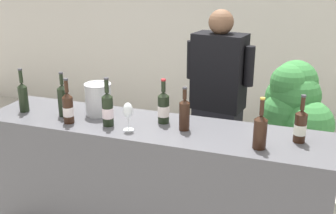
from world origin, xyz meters
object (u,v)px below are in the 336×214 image
at_px(wine_bottle_3, 63,99).
at_px(potted_shrub, 295,105).
at_px(wine_bottle_0, 184,114).
at_px(ice_bucket, 98,99).
at_px(wine_bottle_1, 68,107).
at_px(wine_glass, 128,112).
at_px(wine_bottle_2, 260,130).
at_px(wine_bottle_5, 300,126).
at_px(wine_bottle_6, 108,109).
at_px(wine_bottle_4, 163,107).
at_px(wine_bottle_7, 23,96).
at_px(person_server, 217,114).

bearing_deg(wine_bottle_3, potted_shrub, 38.04).
bearing_deg(wine_bottle_0, ice_bucket, 173.18).
xyz_separation_m(wine_bottle_3, potted_shrub, (1.59, 1.25, -0.26)).
relative_size(wine_bottle_1, wine_glass, 1.66).
xyz_separation_m(wine_bottle_2, wine_bottle_3, (-1.44, 0.10, 0.01)).
height_order(wine_bottle_5, ice_bucket, wine_bottle_5).
bearing_deg(wine_bottle_3, wine_bottle_6, -9.75).
bearing_deg(potted_shrub, wine_bottle_4, -126.66).
bearing_deg(wine_bottle_5, wine_bottle_0, -175.82).
xyz_separation_m(wine_bottle_1, wine_bottle_4, (0.63, 0.22, 0.00)).
bearing_deg(wine_bottle_7, potted_shrub, 33.28).
relative_size(wine_bottle_6, person_server, 0.21).
distance_m(wine_bottle_0, ice_bucket, 0.70).
xyz_separation_m(wine_bottle_1, potted_shrub, (1.48, 1.36, -0.25)).
bearing_deg(wine_bottle_7, wine_bottle_5, 2.94).
height_order(wine_bottle_5, wine_bottle_6, wine_bottle_6).
bearing_deg(wine_bottle_1, ice_bucket, 62.45).
distance_m(wine_bottle_7, potted_shrub, 2.32).
distance_m(wine_bottle_3, wine_bottle_4, 0.75).
distance_m(wine_bottle_1, wine_bottle_6, 0.29).
bearing_deg(wine_glass, wine_bottle_4, 49.93).
relative_size(person_server, potted_shrub, 1.41).
height_order(wine_bottle_2, wine_bottle_5, wine_bottle_2).
xyz_separation_m(wine_bottle_1, wine_bottle_7, (-0.45, 0.09, 0.01)).
xyz_separation_m(ice_bucket, potted_shrub, (1.36, 1.14, -0.26)).
distance_m(wine_bottle_2, wine_bottle_5, 0.29).
distance_m(wine_bottle_3, ice_bucket, 0.26).
distance_m(wine_bottle_2, person_server, 0.96).
height_order(wine_bottle_0, wine_bottle_2, wine_bottle_2).
bearing_deg(wine_bottle_5, ice_bucket, 178.86).
relative_size(wine_bottle_2, person_server, 0.19).
distance_m(wine_bottle_3, person_server, 1.25).
bearing_deg(potted_shrub, wine_bottle_0, -118.71).
height_order(wine_bottle_3, wine_bottle_6, wine_bottle_6).
relative_size(wine_bottle_1, wine_bottle_4, 1.01).
height_order(wine_bottle_1, wine_bottle_4, wine_bottle_1).
height_order(wine_bottle_0, wine_bottle_3, wine_bottle_3).
xyz_separation_m(wine_bottle_1, wine_bottle_6, (0.29, 0.05, 0.01)).
relative_size(wine_bottle_0, wine_bottle_5, 0.97).
bearing_deg(wine_bottle_1, wine_bottle_4, 19.45).
bearing_deg(ice_bucket, wine_bottle_2, -9.78).
relative_size(wine_bottle_1, wine_bottle_6, 0.94).
height_order(wine_bottle_1, wine_bottle_3, wine_bottle_3).
relative_size(wine_bottle_3, ice_bucket, 1.38).
xyz_separation_m(wine_bottle_4, person_server, (0.25, 0.61, -0.23)).
xyz_separation_m(wine_bottle_0, potted_shrub, (0.67, 1.22, -0.25)).
height_order(wine_bottle_4, wine_bottle_7, wine_bottle_7).
bearing_deg(wine_glass, wine_bottle_2, 0.12).
bearing_deg(wine_bottle_0, wine_bottle_5, 4.18).
bearing_deg(ice_bucket, wine_bottle_0, -6.82).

